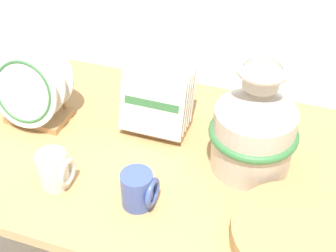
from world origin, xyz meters
TOP-DOWN VIEW (x-y plane):
  - display_table at (0.00, 0.00)m, footprint 1.40×0.79m
  - ceramic_vase at (0.23, 0.04)m, footprint 0.25×0.25m
  - dish_rack_round_plates at (-0.45, 0.02)m, footprint 0.23×0.18m
  - dish_rack_square_plates at (-0.07, 0.12)m, footprint 0.20×0.17m
  - wicker_charger_stack at (0.40, -0.20)m, footprint 0.32×0.32m
  - mug_cobalt_glaze at (-0.01, -0.20)m, footprint 0.09×0.08m
  - mug_cream_glaze at (-0.25, -0.21)m, footprint 0.09×0.08m

SIDE VIEW (x-z plane):
  - display_table at x=0.00m, z-range 0.24..0.86m
  - wicker_charger_stack at x=0.40m, z-range 0.62..0.68m
  - mug_cobalt_glaze at x=-0.01m, z-range 0.62..0.72m
  - mug_cream_glaze at x=-0.25m, z-range 0.62..0.72m
  - dish_rack_square_plates at x=-0.07m, z-range 0.60..0.82m
  - dish_rack_round_plates at x=-0.45m, z-range 0.60..0.85m
  - ceramic_vase at x=0.23m, z-range 0.60..0.93m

